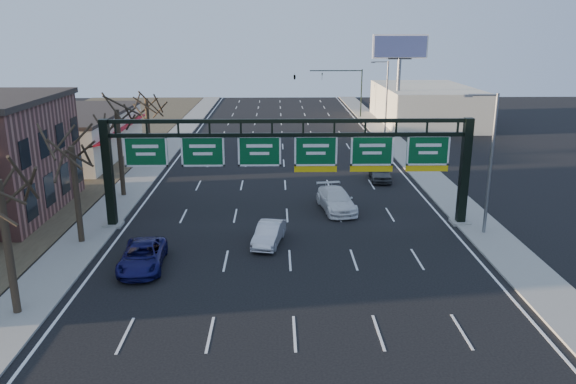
{
  "coord_description": "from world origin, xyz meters",
  "views": [
    {
      "loc": [
        -0.76,
        -27.66,
        12.78
      ],
      "look_at": [
        -0.04,
        4.97,
        3.2
      ],
      "focal_mm": 35.0,
      "sensor_mm": 36.0,
      "label": 1
    }
  ],
  "objects_px": {
    "car_blue_suv": "(142,256)",
    "car_silver_sedan": "(269,234)",
    "sign_gantry": "(290,158)",
    "car_white_wagon": "(336,200)"
  },
  "relations": [
    {
      "from": "car_blue_suv",
      "to": "sign_gantry",
      "type": "bearing_deg",
      "value": 35.39
    },
    {
      "from": "sign_gantry",
      "to": "car_blue_suv",
      "type": "relative_size",
      "value": 4.98
    },
    {
      "from": "sign_gantry",
      "to": "car_white_wagon",
      "type": "xyz_separation_m",
      "value": [
        3.43,
        3.12,
        -3.86
      ]
    },
    {
      "from": "sign_gantry",
      "to": "car_white_wagon",
      "type": "distance_m",
      "value": 6.04
    },
    {
      "from": "car_blue_suv",
      "to": "car_silver_sedan",
      "type": "xyz_separation_m",
      "value": [
        6.94,
        3.42,
        -0.03
      ]
    },
    {
      "from": "sign_gantry",
      "to": "car_silver_sedan",
      "type": "height_order",
      "value": "sign_gantry"
    },
    {
      "from": "car_white_wagon",
      "to": "car_silver_sedan",
      "type": "bearing_deg",
      "value": -134.86
    },
    {
      "from": "car_silver_sedan",
      "to": "car_white_wagon",
      "type": "relative_size",
      "value": 0.76
    },
    {
      "from": "car_blue_suv",
      "to": "car_silver_sedan",
      "type": "height_order",
      "value": "car_blue_suv"
    },
    {
      "from": "car_blue_suv",
      "to": "car_white_wagon",
      "type": "bearing_deg",
      "value": 36.22
    }
  ]
}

